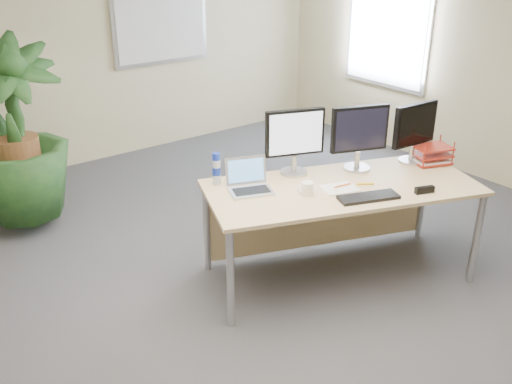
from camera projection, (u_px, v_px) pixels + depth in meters
floor at (294, 324)px, 4.13m from camera, size 8.00×8.00×0.00m
back_wall at (67, 52)px, 6.47m from camera, size 7.00×0.04×2.70m
whiteboard at (161, 25)px, 7.02m from camera, size 1.30×0.04×0.95m
window at (388, 24)px, 7.07m from camera, size 0.04×1.30×1.55m
desk at (335, 200)px, 4.57m from camera, size 2.28×1.57×0.81m
floor_plant at (18, 154)px, 5.18m from camera, size 0.84×0.84×1.50m
monitor_left at (295, 138)px, 4.49m from camera, size 0.46×0.22×0.53m
monitor_right at (359, 134)px, 4.57m from camera, size 0.47×0.22×0.54m
monitor_dark at (415, 129)px, 4.73m from camera, size 0.46×0.21×0.51m
laptop at (249, 182)px, 4.31m from camera, size 0.40×0.37×0.23m
keyboard at (368, 197)px, 4.18m from camera, size 0.48×0.30×0.03m
coffee_mug at (307, 189)px, 4.23m from camera, size 0.13×0.09×0.10m
spiral_notebook at (339, 188)px, 4.33m from camera, size 0.31×0.27×0.01m
orange_pen at (343, 185)px, 4.36m from camera, size 0.15×0.03×0.01m
yellow_highlighter at (365, 184)px, 4.41m from camera, size 0.12×0.09×0.02m
water_bottle at (217, 169)px, 4.38m from camera, size 0.07×0.07×0.26m
letter_tray at (431, 156)px, 4.81m from camera, size 0.36×0.32×0.14m
stapler at (424, 190)px, 4.26m from camera, size 0.16×0.09×0.05m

